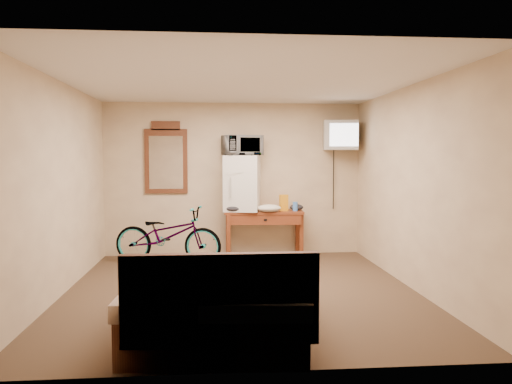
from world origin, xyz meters
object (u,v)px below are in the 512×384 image
(microwave, at_px, (242,145))
(blue_cup, at_px, (295,206))
(bed, at_px, (219,300))
(bicycle, at_px, (168,235))
(crt_television, at_px, (340,135))
(desk, at_px, (264,219))
(mini_fridge, at_px, (242,183))
(wall_mirror, at_px, (166,159))

(microwave, height_order, blue_cup, microwave)
(microwave, bearing_deg, bed, -115.56)
(blue_cup, distance_m, bicycle, 2.07)
(crt_television, bearing_deg, desk, -179.16)
(mini_fridge, relative_size, microwave, 1.53)
(wall_mirror, distance_m, bed, 3.96)
(desk, height_order, bicycle, bicycle)
(desk, height_order, blue_cup, blue_cup)
(mini_fridge, xyz_separation_m, microwave, (0.00, 0.00, 0.61))
(blue_cup, bearing_deg, wall_mirror, 172.38)
(blue_cup, relative_size, wall_mirror, 0.12)
(mini_fridge, height_order, bed, mini_fridge)
(mini_fridge, height_order, microwave, microwave)
(crt_television, bearing_deg, wall_mirror, 174.88)
(crt_television, relative_size, wall_mirror, 0.55)
(blue_cup, bearing_deg, microwave, 175.56)
(mini_fridge, relative_size, bed, 0.42)
(blue_cup, bearing_deg, desk, 179.11)
(mini_fridge, bearing_deg, bed, -96.82)
(crt_television, relative_size, bed, 0.30)
(microwave, height_order, wall_mirror, wall_mirror)
(microwave, bearing_deg, crt_television, -20.20)
(bicycle, bearing_deg, mini_fridge, -56.11)
(bed, bearing_deg, desk, 77.29)
(blue_cup, relative_size, bed, 0.07)
(blue_cup, bearing_deg, bed, -110.56)
(microwave, xyz_separation_m, bed, (-0.41, -3.44, -1.51))
(mini_fridge, xyz_separation_m, wall_mirror, (-1.23, 0.21, 0.40))
(desk, bearing_deg, bicycle, -166.35)
(bicycle, bearing_deg, crt_television, -68.32)
(microwave, distance_m, bed, 3.77)
(wall_mirror, bearing_deg, desk, -9.73)
(desk, height_order, mini_fridge, mini_fridge)
(microwave, distance_m, wall_mirror, 1.26)
(crt_television, height_order, wall_mirror, crt_television)
(microwave, height_order, crt_television, crt_television)
(desk, bearing_deg, microwave, 170.53)
(microwave, xyz_separation_m, blue_cup, (0.85, -0.07, -0.98))
(crt_television, relative_size, bicycle, 0.39)
(crt_television, xyz_separation_m, bicycle, (-2.74, -0.38, -1.53))
(mini_fridge, distance_m, blue_cup, 0.93)
(bicycle, bearing_deg, wall_mirror, 20.20)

